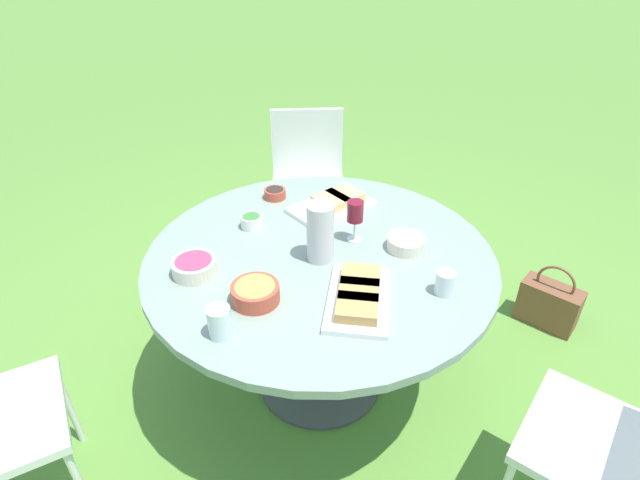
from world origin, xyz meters
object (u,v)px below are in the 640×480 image
chair_near_left (631,444)px  water_pitcher (320,232)px  dining_table (320,274)px  handbag (549,304)px  chair_near_right (308,173)px  wine_glass (355,213)px

chair_near_left → water_pitcher: bearing=4.3°
dining_table → water_pitcher: (-0.03, 0.03, 0.22)m
dining_table → water_pitcher: size_ratio=5.85×
handbag → water_pitcher: bearing=59.9°
chair_near_right → water_pitcher: (-0.84, 0.88, 0.33)m
wine_glass → chair_near_right: bearing=-38.7°
dining_table → water_pitcher: water_pitcher is taller
water_pitcher → handbag: (-0.65, -1.12, -0.72)m
chair_near_left → chair_near_right: same height
wine_glass → chair_near_left: bearing=174.7°
dining_table → handbag: bearing=-121.8°
wine_glass → handbag: 1.34m
chair_near_left → water_pitcher: (1.15, 0.09, 0.33)m
chair_near_right → chair_near_left: bearing=158.2°
handbag → chair_near_left: bearing=116.0°
chair_near_left → wine_glass: (1.13, -0.11, 0.34)m
water_pitcher → wine_glass: size_ratio=1.33×
chair_near_left → water_pitcher: water_pitcher is taller
dining_table → chair_near_right: 1.18m
water_pitcher → handbag: water_pitcher is taller
dining_table → chair_near_right: chair_near_right is taller
dining_table → chair_near_left: bearing=-177.2°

